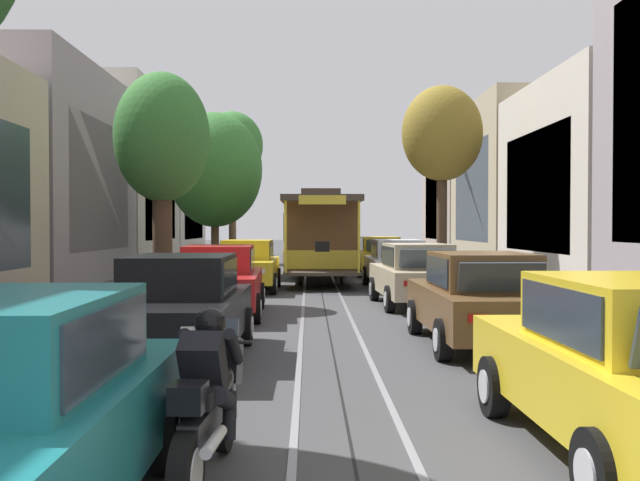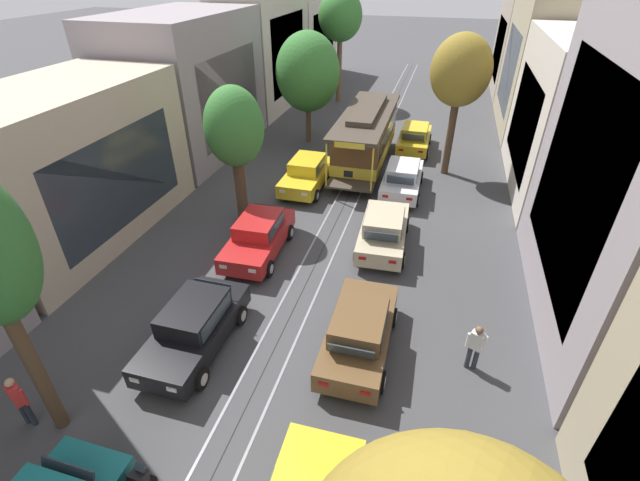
{
  "view_description": "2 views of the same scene",
  "coord_description": "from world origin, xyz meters",
  "px_view_note": "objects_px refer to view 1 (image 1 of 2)",
  "views": [
    {
      "loc": [
        -0.39,
        -2.16,
        2.03
      ],
      "look_at": [
        -0.13,
        14.25,
        1.69
      ],
      "focal_mm": 39.77,
      "sensor_mm": 36.0,
      "label": 1
    },
    {
      "loc": [
        3.91,
        0.19,
        10.18
      ],
      "look_at": [
        0.0,
        14.3,
        0.71
      ],
      "focal_mm": 24.69,
      "sensor_mm": 36.0,
      "label": 2
    }
  ],
  "objects_px": {
    "parked_car_black_second_left": "(180,307)",
    "parked_car_yellow_near_right": "(637,367)",
    "parked_car_red_mid_left": "(219,280)",
    "street_tree_kerb_left_second": "(162,141)",
    "parked_car_yellow_fifth_right": "(379,256)",
    "street_tree_kerb_right_second": "(442,135)",
    "parked_car_beige_mid_right": "(416,275)",
    "cable_car_trolley": "(319,236)",
    "parked_car_yellow_fourth_left": "(247,265)",
    "parked_car_brown_second_right": "(480,299)",
    "motorcycle_with_rider": "(208,400)",
    "parked_car_white_fourth_right": "(397,264)",
    "street_tree_kerb_left_mid": "(215,170)",
    "street_tree_kerb_left_fourth": "(232,147)"
  },
  "relations": [
    {
      "from": "parked_car_yellow_fourth_left",
      "to": "parked_car_brown_second_right",
      "type": "height_order",
      "value": "same"
    },
    {
      "from": "parked_car_white_fourth_right",
      "to": "street_tree_kerb_right_second",
      "type": "xyz_separation_m",
      "value": [
        2.06,
        3.11,
        4.57
      ]
    },
    {
      "from": "parked_car_yellow_fifth_right",
      "to": "street_tree_kerb_right_second",
      "type": "xyz_separation_m",
      "value": [
        2.02,
        -2.99,
        4.57
      ]
    },
    {
      "from": "parked_car_beige_mid_right",
      "to": "motorcycle_with_rider",
      "type": "relative_size",
      "value": 2.22
    },
    {
      "from": "parked_car_brown_second_right",
      "to": "motorcycle_with_rider",
      "type": "relative_size",
      "value": 2.2
    },
    {
      "from": "parked_car_red_mid_left",
      "to": "parked_car_yellow_fourth_left",
      "type": "height_order",
      "value": "same"
    },
    {
      "from": "cable_car_trolley",
      "to": "parked_car_white_fourth_right",
      "type": "bearing_deg",
      "value": -52.7
    },
    {
      "from": "street_tree_kerb_left_fourth",
      "to": "parked_car_red_mid_left",
      "type": "bearing_deg",
      "value": -84.61
    },
    {
      "from": "parked_car_yellow_near_right",
      "to": "motorcycle_with_rider",
      "type": "relative_size",
      "value": 2.2
    },
    {
      "from": "parked_car_brown_second_right",
      "to": "parked_car_white_fourth_right",
      "type": "distance_m",
      "value": 11.17
    },
    {
      "from": "parked_car_red_mid_left",
      "to": "parked_car_white_fourth_right",
      "type": "distance_m",
      "value": 8.56
    },
    {
      "from": "parked_car_yellow_fifth_right",
      "to": "street_tree_kerb_right_second",
      "type": "height_order",
      "value": "street_tree_kerb_right_second"
    },
    {
      "from": "parked_car_black_second_left",
      "to": "parked_car_red_mid_left",
      "type": "bearing_deg",
      "value": 90.83
    },
    {
      "from": "parked_car_brown_second_right",
      "to": "parked_car_beige_mid_right",
      "type": "xyz_separation_m",
      "value": [
        -0.17,
        5.94,
        0.0
      ]
    },
    {
      "from": "parked_car_beige_mid_right",
      "to": "street_tree_kerb_left_second",
      "type": "xyz_separation_m",
      "value": [
        -6.5,
        0.58,
        3.41
      ]
    },
    {
      "from": "parked_car_yellow_fifth_right",
      "to": "street_tree_kerb_left_mid",
      "type": "xyz_separation_m",
      "value": [
        -6.74,
        -0.21,
        3.5
      ]
    },
    {
      "from": "parked_car_beige_mid_right",
      "to": "parked_car_white_fourth_right",
      "type": "bearing_deg",
      "value": 88.28
    },
    {
      "from": "street_tree_kerb_left_mid",
      "to": "street_tree_kerb_right_second",
      "type": "height_order",
      "value": "street_tree_kerb_right_second"
    },
    {
      "from": "street_tree_kerb_left_second",
      "to": "street_tree_kerb_right_second",
      "type": "distance_m",
      "value": 11.73
    },
    {
      "from": "parked_car_red_mid_left",
      "to": "street_tree_kerb_left_mid",
      "type": "height_order",
      "value": "street_tree_kerb_left_mid"
    },
    {
      "from": "parked_car_yellow_fifth_right",
      "to": "street_tree_kerb_left_fourth",
      "type": "relative_size",
      "value": 0.53
    },
    {
      "from": "parked_car_brown_second_right",
      "to": "street_tree_kerb_left_mid",
      "type": "xyz_separation_m",
      "value": [
        -6.71,
        17.06,
        3.5
      ]
    },
    {
      "from": "parked_car_yellow_fifth_right",
      "to": "parked_car_beige_mid_right",
      "type": "bearing_deg",
      "value": -91.0
    },
    {
      "from": "parked_car_yellow_near_right",
      "to": "parked_car_yellow_fourth_left",
      "type": "bearing_deg",
      "value": 106.54
    },
    {
      "from": "parked_car_brown_second_right",
      "to": "parked_car_beige_mid_right",
      "type": "height_order",
      "value": "same"
    },
    {
      "from": "parked_car_red_mid_left",
      "to": "parked_car_yellow_fifth_right",
      "type": "relative_size",
      "value": 1.01
    },
    {
      "from": "parked_car_black_second_left",
      "to": "parked_car_white_fourth_right",
      "type": "height_order",
      "value": "same"
    },
    {
      "from": "street_tree_kerb_left_second",
      "to": "motorcycle_with_rider",
      "type": "distance_m",
      "value": 13.59
    },
    {
      "from": "parked_car_red_mid_left",
      "to": "street_tree_kerb_right_second",
      "type": "height_order",
      "value": "street_tree_kerb_right_second"
    },
    {
      "from": "parked_car_red_mid_left",
      "to": "street_tree_kerb_right_second",
      "type": "xyz_separation_m",
      "value": [
        6.95,
        10.14,
        4.57
      ]
    },
    {
      "from": "parked_car_beige_mid_right",
      "to": "cable_car_trolley",
      "type": "relative_size",
      "value": 0.48
    },
    {
      "from": "parked_car_brown_second_right",
      "to": "street_tree_kerb_left_mid",
      "type": "relative_size",
      "value": 0.66
    },
    {
      "from": "street_tree_kerb_left_fourth",
      "to": "parked_car_brown_second_right",
      "type": "bearing_deg",
      "value": -75.28
    },
    {
      "from": "parked_car_red_mid_left",
      "to": "street_tree_kerb_left_fourth",
      "type": "bearing_deg",
      "value": 95.39
    },
    {
      "from": "parked_car_brown_second_right",
      "to": "parked_car_white_fourth_right",
      "type": "height_order",
      "value": "same"
    },
    {
      "from": "parked_car_brown_second_right",
      "to": "cable_car_trolley",
      "type": "xyz_separation_m",
      "value": [
        -2.49,
        14.42,
        0.86
      ]
    },
    {
      "from": "parked_car_white_fourth_right",
      "to": "street_tree_kerb_right_second",
      "type": "distance_m",
      "value": 5.9
    },
    {
      "from": "street_tree_kerb_left_second",
      "to": "street_tree_kerb_left_mid",
      "type": "relative_size",
      "value": 0.9
    },
    {
      "from": "parked_car_red_mid_left",
      "to": "parked_car_black_second_left",
      "type": "bearing_deg",
      "value": -89.17
    },
    {
      "from": "parked_car_beige_mid_right",
      "to": "street_tree_kerb_left_mid",
      "type": "xyz_separation_m",
      "value": [
        -6.54,
        11.12,
        3.5
      ]
    },
    {
      "from": "parked_car_red_mid_left",
      "to": "parked_car_brown_second_right",
      "type": "relative_size",
      "value": 1.01
    },
    {
      "from": "parked_car_black_second_left",
      "to": "motorcycle_with_rider",
      "type": "relative_size",
      "value": 2.19
    },
    {
      "from": "parked_car_yellow_near_right",
      "to": "parked_car_brown_second_right",
      "type": "relative_size",
      "value": 1.0
    },
    {
      "from": "street_tree_kerb_left_fourth",
      "to": "motorcycle_with_rider",
      "type": "distance_m",
      "value": 33.73
    },
    {
      "from": "parked_car_brown_second_right",
      "to": "cable_car_trolley",
      "type": "height_order",
      "value": "cable_car_trolley"
    },
    {
      "from": "motorcycle_with_rider",
      "to": "parked_car_black_second_left",
      "type": "bearing_deg",
      "value": 102.67
    },
    {
      "from": "parked_car_black_second_left",
      "to": "parked_car_yellow_near_right",
      "type": "distance_m",
      "value": 6.66
    },
    {
      "from": "parked_car_black_second_left",
      "to": "parked_car_yellow_near_right",
      "type": "height_order",
      "value": "same"
    },
    {
      "from": "parked_car_red_mid_left",
      "to": "street_tree_kerb_left_second",
      "type": "height_order",
      "value": "street_tree_kerb_left_second"
    },
    {
      "from": "street_tree_kerb_left_second",
      "to": "motorcycle_with_rider",
      "type": "relative_size",
      "value": 3.01
    }
  ]
}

